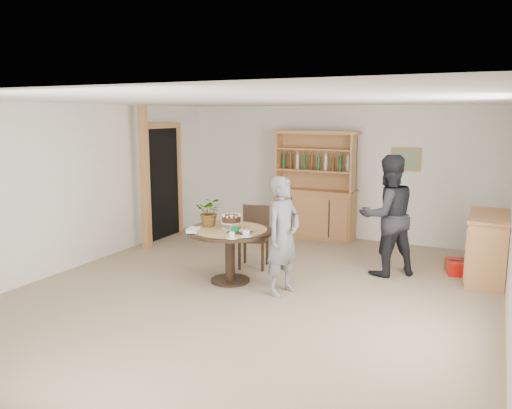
% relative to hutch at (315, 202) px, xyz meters
% --- Properties ---
extents(ground, '(7.00, 7.00, 0.00)m').
position_rel_hutch_xyz_m(ground, '(0.30, -3.24, -0.69)').
color(ground, tan).
rests_on(ground, ground).
extents(room_shell, '(6.04, 7.04, 2.52)m').
position_rel_hutch_xyz_m(room_shell, '(0.30, -3.23, 1.05)').
color(room_shell, white).
rests_on(room_shell, ground).
extents(doorway, '(0.13, 1.10, 2.18)m').
position_rel_hutch_xyz_m(doorway, '(-2.63, -1.24, 0.42)').
color(doorway, black).
rests_on(doorway, ground).
extents(pine_post, '(0.12, 0.12, 2.50)m').
position_rel_hutch_xyz_m(pine_post, '(-2.40, -2.04, 0.56)').
color(pine_post, '#BB7E4F').
rests_on(pine_post, ground).
extents(hutch, '(1.62, 0.54, 2.04)m').
position_rel_hutch_xyz_m(hutch, '(0.00, 0.00, 0.00)').
color(hutch, tan).
rests_on(hutch, ground).
extents(sideboard, '(0.54, 1.26, 0.94)m').
position_rel_hutch_xyz_m(sideboard, '(3.04, -1.24, -0.22)').
color(sideboard, tan).
rests_on(sideboard, ground).
extents(dining_table, '(1.20, 1.20, 0.76)m').
position_rel_hutch_xyz_m(dining_table, '(-0.22, -2.97, -0.08)').
color(dining_table, black).
rests_on(dining_table, ground).
extents(dining_chair, '(0.51, 0.51, 0.95)m').
position_rel_hutch_xyz_m(dining_chair, '(-0.23, -2.14, -0.15)').
color(dining_chair, black).
rests_on(dining_chair, ground).
extents(birthday_cake, '(0.30, 0.30, 0.20)m').
position_rel_hutch_xyz_m(birthday_cake, '(-0.22, -2.92, 0.19)').
color(birthday_cake, white).
rests_on(birthday_cake, dining_table).
extents(flower_vase, '(0.47, 0.44, 0.42)m').
position_rel_hutch_xyz_m(flower_vase, '(-0.57, -2.92, 0.28)').
color(flower_vase, '#3F7233').
rests_on(flower_vase, dining_table).
extents(gift_tray, '(0.30, 0.20, 0.08)m').
position_rel_hutch_xyz_m(gift_tray, '(-0.00, -3.09, 0.10)').
color(gift_tray, black).
rests_on(gift_tray, dining_table).
extents(coffee_cup_a, '(0.15, 0.15, 0.09)m').
position_rel_hutch_xyz_m(coffee_cup_a, '(0.18, -3.25, 0.11)').
color(coffee_cup_a, white).
rests_on(coffee_cup_a, dining_table).
extents(coffee_cup_b, '(0.15, 0.15, 0.08)m').
position_rel_hutch_xyz_m(coffee_cup_b, '(0.06, -3.42, 0.11)').
color(coffee_cup_b, white).
rests_on(coffee_cup_b, dining_table).
extents(napkins, '(0.24, 0.33, 0.03)m').
position_rel_hutch_xyz_m(napkins, '(-0.63, -3.28, 0.09)').
color(napkins, white).
rests_on(napkins, dining_table).
extents(teen_boy, '(0.52, 0.65, 1.56)m').
position_rel_hutch_xyz_m(teen_boy, '(0.63, -3.07, 0.09)').
color(teen_boy, slate).
rests_on(teen_boy, ground).
extents(adult_person, '(1.09, 1.07, 1.77)m').
position_rel_hutch_xyz_m(adult_person, '(1.69, -1.67, 0.20)').
color(adult_person, black).
rests_on(adult_person, ground).
extents(red_suitcase, '(0.68, 0.53, 0.21)m').
position_rel_hutch_xyz_m(red_suitcase, '(2.80, -1.14, -0.59)').
color(red_suitcase, red).
rests_on(red_suitcase, ground).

